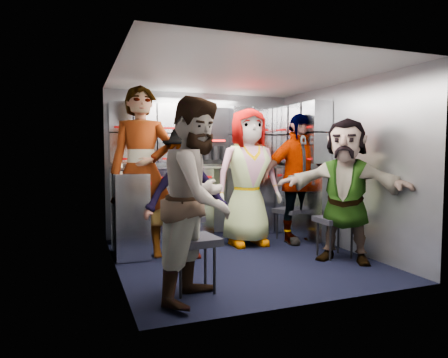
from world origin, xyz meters
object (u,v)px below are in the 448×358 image
object	(u,v)px
attendant_arc_a	(199,199)
attendant_arc_c	(248,177)
jump_seat_mid_right	(290,212)
attendant_arc_e	(345,190)
jump_seat_near_left	(193,243)
attendant_arc_d	(297,179)
jump_seat_near_right	(335,222)
jump_seat_center	(242,210)
jump_seat_mid_left	(184,221)
attendant_arc_b	(188,193)
attendant_standing	(142,172)

from	to	relation	value
attendant_arc_a	attendant_arc_c	world-z (taller)	attendant_arc_c
jump_seat_mid_right	attendant_arc_e	distance (m)	1.25
jump_seat_near_left	jump_seat_mid_right	world-z (taller)	jump_seat_near_left
attendant_arc_a	attendant_arc_d	bearing A→B (deg)	-9.81
jump_seat_mid_right	attendant_arc_d	xyz separation A→B (m)	(-0.00, -0.18, 0.48)
attendant_arc_d	jump_seat_near_right	bearing A→B (deg)	-88.61
jump_seat_center	attendant_arc_e	world-z (taller)	attendant_arc_e
jump_seat_near_left	jump_seat_mid_right	bearing A→B (deg)	39.41
jump_seat_mid_left	attendant_arc_a	distance (m)	1.52
jump_seat_center	attendant_arc_c	size ratio (longest dim) A/B	0.28
jump_seat_center	attendant_arc_d	world-z (taller)	attendant_arc_d
jump_seat_mid_left	attendant_arc_b	world-z (taller)	attendant_arc_b
attendant_arc_b	attendant_arc_e	bearing A→B (deg)	-23.81
jump_seat_mid_left	attendant_arc_b	distance (m)	0.41
attendant_arc_c	attendant_arc_d	world-z (taller)	attendant_arc_c
attendant_arc_e	attendant_arc_a	bearing A→B (deg)	-118.21
attendant_arc_d	jump_seat_near_left	bearing A→B (deg)	-144.38
attendant_arc_d	jump_seat_mid_left	bearing A→B (deg)	-177.32
attendant_arc_a	attendant_arc_c	distance (m)	2.03
jump_seat_near_left	jump_seat_mid_right	xyz separation A→B (m)	(1.85, 1.52, -0.04)
jump_seat_mid_left	jump_seat_center	world-z (taller)	jump_seat_center
jump_seat_center	jump_seat_near_right	size ratio (longest dim) A/B	1.06
jump_seat_center	attendant_arc_d	xyz separation A→B (m)	(0.67, -0.31, 0.43)
attendant_arc_c	attendant_arc_e	bearing A→B (deg)	-55.82
jump_seat_near_left	attendant_arc_c	size ratio (longest dim) A/B	0.27
jump_seat_mid_right	attendant_standing	distance (m)	2.17
jump_seat_near_right	attendant_arc_d	bearing A→B (deg)	91.70
jump_seat_near_left	attendant_arc_e	size ratio (longest dim) A/B	0.30
jump_seat_mid_left	jump_seat_mid_right	xyz separation A→B (m)	(1.60, 0.26, -0.01)
attendant_arc_c	jump_seat_mid_right	bearing A→B (deg)	6.96
attendant_standing	attendant_arc_c	bearing A→B (deg)	14.64
attendant_standing	attendant_arc_d	distance (m)	2.08
jump_seat_mid_right	attendant_arc_e	size ratio (longest dim) A/B	0.30
attendant_standing	attendant_arc_c	distance (m)	1.41
attendant_standing	attendant_arc_a	size ratio (longest dim) A/B	1.19
jump_seat_mid_left	attendant_standing	size ratio (longest dim) A/B	0.25
jump_seat_near_left	attendant_arc_e	distance (m)	1.94
jump_seat_center	jump_seat_near_right	xyz separation A→B (m)	(0.70, -1.12, -0.02)
attendant_arc_b	attendant_arc_d	size ratio (longest dim) A/B	0.88
jump_seat_mid_right	jump_seat_near_left	bearing A→B (deg)	-140.59
jump_seat_near_right	attendant_arc_c	size ratio (longest dim) A/B	0.26
jump_seat_mid_left	attendant_arc_c	xyz separation A→B (m)	(0.93, 0.21, 0.50)
jump_seat_mid_right	attendant_standing	xyz separation A→B (m)	(-2.08, -0.16, 0.61)
jump_seat_center	attendant_arc_b	world-z (taller)	attendant_arc_b
jump_seat_near_right	jump_seat_near_left	bearing A→B (deg)	-164.35
jump_seat_mid_left	attendant_arc_e	xyz separation A→B (m)	(1.63, -0.91, 0.40)
jump_seat_mid_right	attendant_arc_d	distance (m)	0.52
jump_seat_mid_left	jump_seat_near_right	distance (m)	1.78
jump_seat_near_right	attendant_arc_d	world-z (taller)	attendant_arc_d
attendant_standing	attendant_arc_e	distance (m)	2.34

